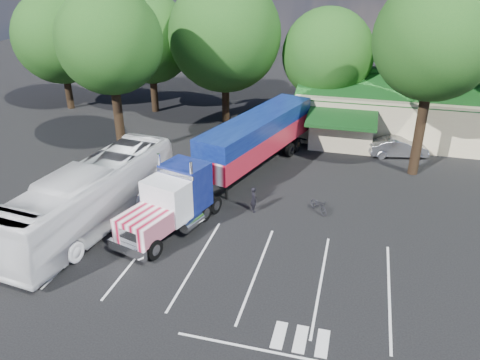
% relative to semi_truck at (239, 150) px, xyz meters
% --- Properties ---
extents(ground, '(120.00, 120.00, 0.00)m').
position_rel_semi_truck_xyz_m(ground, '(0.40, -3.86, -2.41)').
color(ground, black).
rests_on(ground, ground).
extents(event_hall, '(24.20, 14.12, 5.55)m').
position_rel_semi_truck_xyz_m(event_hall, '(14.14, 13.95, -0.20)').
color(event_hall, beige).
rests_on(event_hall, ground).
extents(tree_row_a, '(9.00, 9.00, 11.68)m').
position_rel_semi_truck_xyz_m(tree_row_a, '(-21.60, 12.64, 4.75)').
color(tree_row_a, black).
rests_on(tree_row_a, ground).
extents(tree_row_b, '(8.40, 8.40, 11.35)m').
position_rel_semi_truck_xyz_m(tree_row_b, '(-12.60, 13.94, 4.72)').
color(tree_row_b, black).
rests_on(tree_row_b, ground).
extents(tree_row_c, '(10.00, 10.00, 13.05)m').
position_rel_semi_truck_xyz_m(tree_row_c, '(-4.60, 12.34, 5.63)').
color(tree_row_c, black).
rests_on(tree_row_c, ground).
extents(tree_row_d, '(8.00, 8.00, 10.60)m').
position_rel_semi_truck_xyz_m(tree_row_d, '(4.40, 13.64, 4.17)').
color(tree_row_d, black).
rests_on(tree_row_d, ground).
extents(tree_row_e, '(9.60, 9.60, 12.90)m').
position_rel_semi_truck_xyz_m(tree_row_e, '(13.40, 14.14, 5.68)').
color(tree_row_e, black).
rests_on(tree_row_e, ground).
extents(tree_near_left, '(7.60, 7.60, 12.65)m').
position_rel_semi_truck_xyz_m(tree_near_left, '(-10.10, 2.14, 6.40)').
color(tree_near_left, black).
rests_on(tree_near_left, ground).
extents(tree_near_right, '(8.00, 8.00, 13.50)m').
position_rel_semi_truck_xyz_m(tree_near_right, '(11.90, 4.64, 7.05)').
color(tree_near_right, black).
rests_on(tree_near_right, ground).
extents(semi_truck, '(8.06, 20.22, 4.26)m').
position_rel_semi_truck_xyz_m(semi_truck, '(0.00, 0.00, 0.00)').
color(semi_truck, black).
rests_on(semi_truck, ground).
extents(woman, '(0.64, 0.72, 1.64)m').
position_rel_semi_truck_xyz_m(woman, '(2.00, -3.86, -1.59)').
color(woman, black).
rests_on(woman, ground).
extents(bicycle, '(1.52, 1.69, 0.89)m').
position_rel_semi_truck_xyz_m(bicycle, '(5.90, -2.86, -1.97)').
color(bicycle, black).
rests_on(bicycle, ground).
extents(tour_bus, '(4.67, 13.63, 3.72)m').
position_rel_semi_truck_xyz_m(tour_bus, '(-6.60, -7.76, -0.55)').
color(tour_bus, white).
rests_on(tour_bus, ground).
extents(silver_sedan, '(4.81, 2.61, 1.51)m').
position_rel_semi_truck_xyz_m(silver_sedan, '(10.90, 7.76, -1.66)').
color(silver_sedan, '#94959A').
rests_on(silver_sedan, ground).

